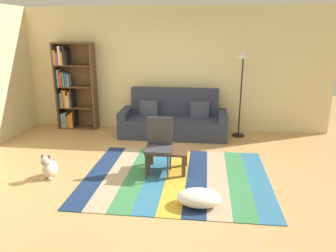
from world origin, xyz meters
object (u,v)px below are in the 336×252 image
couch (174,120)px  folding_chair (159,141)px  coffee_table (167,153)px  dog (49,168)px  bookshelf (71,88)px  pouf (199,198)px  standing_lamp (243,66)px  tv_remote (168,148)px

couch → folding_chair: size_ratio=2.51×
coffee_table → dog: 1.85m
bookshelf → coffee_table: 3.31m
coffee_table → dog: bearing=-165.4°
pouf → dog: bearing=166.1°
standing_lamp → folding_chair: (-1.43, -2.05, -0.97)m
bookshelf → tv_remote: bookshelf is taller
folding_chair → tv_remote: bearing=65.9°
standing_lamp → tv_remote: standing_lamp is taller
coffee_table → folding_chair: size_ratio=0.73×
dog → coffee_table: bearing=14.6°
coffee_table → dog: (-1.78, -0.46, -0.14)m
tv_remote → folding_chair: bearing=-153.6°
couch → folding_chair: couch is taller
couch → coffee_table: (0.08, -1.84, -0.03)m
standing_lamp → couch: bearing=-175.2°
pouf → coffee_table: bearing=117.8°
bookshelf → coffee_table: size_ratio=2.97×
bookshelf → folding_chair: size_ratio=2.16×
dog → folding_chair: bearing=12.6°
couch → dog: size_ratio=5.69×
bookshelf → standing_lamp: size_ratio=1.08×
couch → tv_remote: couch is taller
bookshelf → tv_remote: bearing=-40.5°
couch → dog: couch is taller
bookshelf → tv_remote: (2.48, -2.12, -0.55)m
pouf → couch: bearing=102.3°
dog → tv_remote: (1.81, 0.47, 0.22)m
couch → dog: bearing=-126.4°
dog → folding_chair: size_ratio=0.44×
bookshelf → folding_chair: (2.35, -2.22, -0.40)m
pouf → tv_remote: bearing=116.7°
bookshelf → tv_remote: size_ratio=12.98×
bookshelf → couch: bearing=-6.8°
bookshelf → dog: size_ratio=4.90×
standing_lamp → bookshelf: bearing=177.5°
bookshelf → coffee_table: bookshelf is taller
standing_lamp → folding_chair: size_ratio=2.00×
tv_remote → couch: bearing=84.3°
pouf → tv_remote: tv_remote is taller
couch → pouf: 2.96m
coffee_table → standing_lamp: 2.65m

